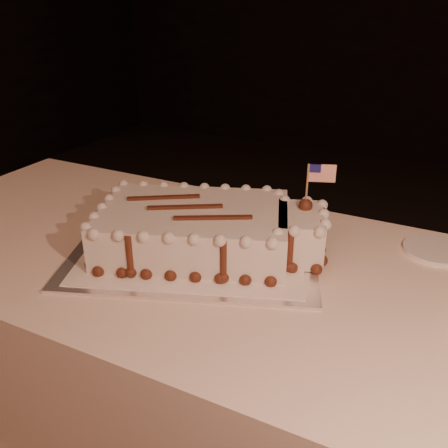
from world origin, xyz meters
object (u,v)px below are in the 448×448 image
at_px(sheet_cake, 207,229).
at_px(cake_board, 195,250).
at_px(banquet_table, 313,416).
at_px(side_plate, 436,250).

bearing_deg(sheet_cake, cake_board, -158.80).
relative_size(banquet_table, side_plate, 15.59).
relative_size(banquet_table, sheet_cake, 4.15).
height_order(sheet_cake, side_plate, sheet_cake).
bearing_deg(banquet_table, cake_board, 177.69).
height_order(cake_board, side_plate, side_plate).
relative_size(cake_board, sheet_cake, 1.01).
bearing_deg(banquet_table, sheet_cake, 175.39).
distance_m(banquet_table, side_plate, 0.51).
distance_m(banquet_table, sheet_cake, 0.53).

